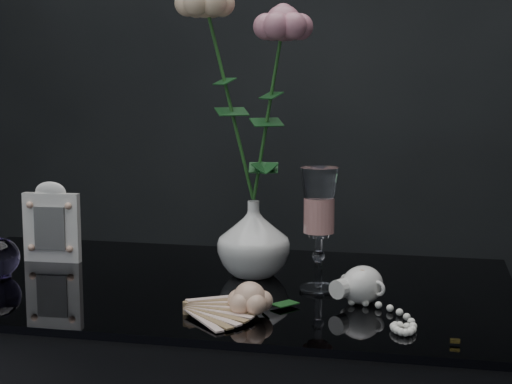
% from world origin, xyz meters
% --- Properties ---
extents(vase, '(0.16, 0.16, 0.13)m').
position_xyz_m(vase, '(0.08, 0.11, 0.83)').
color(vase, white).
rests_on(vase, table).
extents(wine_glass, '(0.08, 0.08, 0.20)m').
position_xyz_m(wine_glass, '(0.21, 0.04, 0.86)').
color(wine_glass, white).
rests_on(wine_glass, table).
extents(picture_frame, '(0.12, 0.09, 0.15)m').
position_xyz_m(picture_frame, '(-0.32, 0.14, 0.84)').
color(picture_frame, white).
rests_on(picture_frame, table).
extents(paper_fan, '(0.26, 0.24, 0.02)m').
position_xyz_m(paper_fan, '(0.03, -0.13, 0.77)').
color(paper_fan, beige).
rests_on(paper_fan, table).
extents(loose_rose, '(0.16, 0.18, 0.05)m').
position_xyz_m(loose_rose, '(0.13, -0.12, 0.79)').
color(loose_rose, '#E1B191').
rests_on(loose_rose, table).
extents(pearl_jar, '(0.29, 0.29, 0.06)m').
position_xyz_m(pearl_jar, '(0.28, -0.02, 0.79)').
color(pearl_jar, white).
rests_on(pearl_jar, table).
extents(roses, '(0.22, 0.12, 0.43)m').
position_xyz_m(roses, '(0.07, 0.12, 1.10)').
color(roses, beige).
rests_on(roses, vase).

